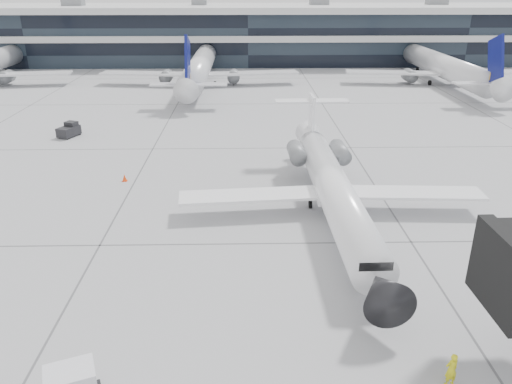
{
  "coord_description": "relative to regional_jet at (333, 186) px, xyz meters",
  "views": [
    {
      "loc": [
        -0.64,
        -28.18,
        15.45
      ],
      "look_at": [
        0.03,
        2.38,
        2.6
      ],
      "focal_mm": 35.0,
      "sensor_mm": 36.0,
      "label": 1
    }
  ],
  "objects": [
    {
      "name": "ground",
      "position": [
        -5.51,
        -4.48,
        -2.15
      ],
      "size": [
        220.0,
        220.0,
        0.0
      ],
      "primitive_type": "plane",
      "color": "#949497",
      "rests_on": "ground"
    },
    {
      "name": "terminal",
      "position": [
        -5.51,
        77.52,
        2.85
      ],
      "size": [
        170.0,
        22.0,
        10.0
      ],
      "primitive_type": "cube",
      "color": "black",
      "rests_on": "ground"
    },
    {
      "name": "bg_jet_center",
      "position": [
        -13.51,
        50.52,
        -2.15
      ],
      "size": [
        32.0,
        40.0,
        9.6
      ],
      "primitive_type": null,
      "color": "silver",
      "rests_on": "ground"
    },
    {
      "name": "bg_jet_right",
      "position": [
        26.49,
        50.52,
        -2.15
      ],
      "size": [
        32.0,
        40.0,
        9.6
      ],
      "primitive_type": null,
      "color": "silver",
      "rests_on": "ground"
    },
    {
      "name": "regional_jet",
      "position": [
        0.0,
        0.0,
        0.0
      ],
      "size": [
        21.91,
        27.26,
        6.31
      ],
      "rotation": [
        0.0,
        0.0,
        0.02
      ],
      "color": "white",
      "rests_on": "ground"
    },
    {
      "name": "ramp_worker",
      "position": [
        2.23,
        -16.79,
        -1.37
      ],
      "size": [
        0.65,
        0.5,
        1.57
      ],
      "primitive_type": "imported",
      "rotation": [
        0.0,
        0.0,
        3.38
      ],
      "color": "yellow",
      "rests_on": "ground"
    },
    {
      "name": "traffic_cone",
      "position": [
        -16.38,
        6.74,
        -1.87
      ],
      "size": [
        0.53,
        0.53,
        0.61
      ],
      "rotation": [
        0.0,
        0.0,
        -0.37
      ],
      "color": "#F73F0D",
      "rests_on": "ground"
    },
    {
      "name": "far_tug",
      "position": [
        -25.3,
        20.19,
        -1.47
      ],
      "size": [
        2.25,
        2.77,
        1.53
      ],
      "rotation": [
        0.0,
        0.0,
        -0.4
      ],
      "color": "black",
      "rests_on": "ground"
    }
  ]
}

